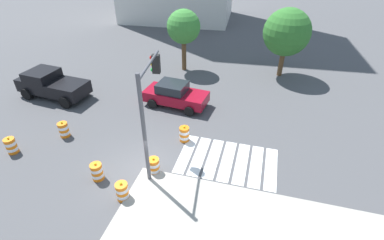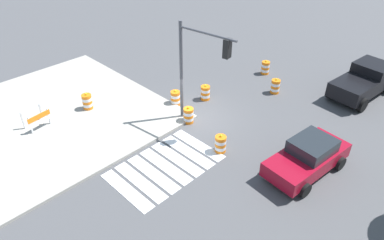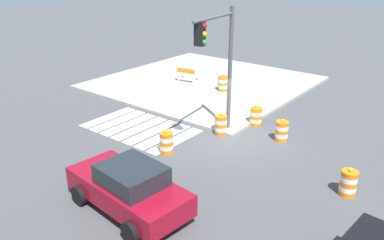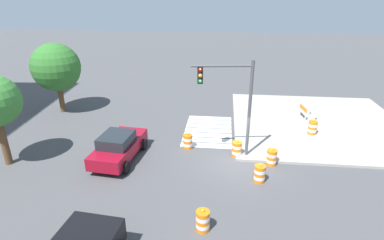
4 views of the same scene
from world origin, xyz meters
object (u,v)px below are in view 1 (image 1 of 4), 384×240
Objects in this scene: traffic_barrel_median_near at (11,146)px; street_tree_streetside_mid at (184,27)px; traffic_barrel_median_far at (97,172)px; traffic_light_pole at (149,99)px; sports_car at (175,94)px; traffic_barrel_far_curb at (184,134)px; pickup_truck at (51,84)px; traffic_barrel_near_corner at (154,166)px; street_tree_streetside_near at (287,33)px; traffic_barrel_crosswalk_end at (64,130)px; traffic_barrel_lane_center at (122,191)px.

traffic_barrel_median_near is 0.20× the size of street_tree_streetside_mid.
traffic_barrel_median_far is 4.47m from traffic_light_pole.
sports_car is 4.38× the size of traffic_barrel_far_curb.
traffic_barrel_far_curb is 10.63m from street_tree_streetside_mid.
sports_car is at bearing 115.28° from traffic_barrel_far_curb.
traffic_barrel_near_corner is (10.07, -5.51, -0.52)m from pickup_truck.
sports_car is at bearing 7.31° from pickup_truck.
sports_car is 4.38× the size of traffic_barrel_median_far.
street_tree_streetside_mid is (0.29, 13.73, 3.20)m from traffic_barrel_median_far.
traffic_barrel_median_near is 14.76m from street_tree_streetside_mid.
traffic_barrel_near_corner is 15.15m from street_tree_streetside_near.
street_tree_streetside_near is at bearing 64.31° from traffic_barrel_far_curb.
traffic_barrel_median_near is at bearing 174.31° from traffic_barrel_median_far.
traffic_barrel_median_far is (3.72, -2.58, 0.00)m from traffic_barrel_crosswalk_end.
traffic_barrel_median_near is 20.05m from street_tree_streetside_near.
traffic_barrel_far_curb and traffic_barrel_lane_center have the same top height.
sports_car reaches higher than traffic_barrel_median_far.
traffic_barrel_median_near and traffic_barrel_median_far have the same top height.
traffic_barrel_near_corner is 0.19× the size of street_tree_streetside_near.
street_tree_streetside_near is at bearing 45.17° from traffic_barrel_crosswalk_end.
traffic_barrel_median_near is at bearing -113.82° from street_tree_streetside_mid.
street_tree_streetside_near reaches higher than sports_car.
pickup_truck is 5.20× the size of traffic_barrel_median_far.
sports_car is at bearing 92.10° from traffic_barrel_lane_center.
traffic_light_pole is 1.09× the size of street_tree_streetside_mid.
traffic_barrel_median_far is at bearing -156.85° from traffic_barrel_near_corner.
pickup_truck is 6.39m from traffic_barrel_median_near.
traffic_barrel_crosswalk_end is 1.00× the size of traffic_barrel_lane_center.
traffic_barrel_far_curb is at bearing -64.72° from sports_car.
street_tree_streetside_near is (6.02, 13.06, -0.34)m from traffic_light_pole.
traffic_barrel_near_corner is 2.03m from traffic_barrel_lane_center.
traffic_barrel_crosswalk_end is 7.01m from traffic_light_pole.
sports_car is 4.38× the size of traffic_barrel_crosswalk_end.
street_tree_streetside_near is (12.05, 12.12, 3.12)m from traffic_barrel_crosswalk_end.
sports_car is 8.57m from traffic_barrel_lane_center.
street_tree_streetside_mid is at bearing 100.79° from sports_car.
traffic_barrel_far_curb is (0.69, 2.95, 0.00)m from traffic_barrel_near_corner.
pickup_truck is 5.20× the size of traffic_barrel_near_corner.
sports_car is at bearing -79.21° from street_tree_streetside_mid.
traffic_barrel_far_curb is at bearing 11.74° from traffic_barrel_crosswalk_end.
traffic_barrel_lane_center is at bearing -111.85° from traffic_barrel_near_corner.
traffic_barrel_lane_center is at bearing -38.46° from pickup_truck.
street_tree_streetside_mid is (-1.46, 14.55, 3.20)m from traffic_barrel_lane_center.
traffic_barrel_far_curb is (6.91, 1.44, 0.00)m from traffic_barrel_crosswalk_end.
traffic_barrel_crosswalk_end and traffic_barrel_median_near have the same top height.
street_tree_streetside_mid is at bearing 106.61° from traffic_barrel_far_curb.
traffic_barrel_median_near is 7.40m from traffic_barrel_lane_center.
traffic_barrel_median_near is 1.00× the size of traffic_barrel_far_curb.
traffic_barrel_near_corner is at bearing -80.88° from sports_car.
traffic_barrel_median_far is at bearing -100.49° from sports_car.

